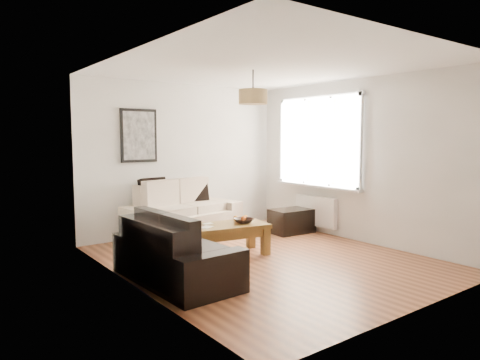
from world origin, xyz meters
TOP-DOWN VIEW (x-y plane):
  - floor at (0.00, 0.00)m, footprint 4.50×4.50m
  - ceiling at (0.00, 0.00)m, footprint 3.80×4.50m
  - wall_back at (0.00, 2.25)m, footprint 3.80×0.04m
  - wall_front at (0.00, -2.25)m, footprint 3.80×0.04m
  - wall_left at (-1.90, 0.00)m, footprint 0.04×4.50m
  - wall_right at (1.90, 0.00)m, footprint 0.04×4.50m
  - window_bay at (1.86, 0.80)m, footprint 0.14×1.90m
  - radiator at (1.82, 0.80)m, footprint 0.10×0.90m
  - poster at (-0.85, 2.22)m, footprint 0.62×0.04m
  - pendant_shade at (0.00, 0.30)m, footprint 0.40×0.40m
  - loveseat_cream at (-0.29, 1.78)m, footprint 1.95×1.26m
  - sofa_leather at (-1.43, -0.06)m, footprint 0.89×1.73m
  - coffee_table at (-0.27, 0.50)m, footprint 1.17×0.78m
  - ottoman at (1.45, 1.03)m, footprint 0.76×0.52m
  - cushion_left at (-0.71, 2.00)m, footprint 0.47×0.20m
  - cushion_right at (0.10, 2.00)m, footprint 0.40×0.15m
  - fruit_bowl at (-0.05, 0.44)m, footprint 0.29×0.29m
  - orange_a at (0.02, 0.54)m, footprint 0.10×0.10m
  - orange_b at (0.10, 0.60)m, footprint 0.09×0.09m
  - orange_c at (-0.05, 0.63)m, footprint 0.10×0.10m
  - papers at (-0.65, 0.50)m, footprint 0.22×0.19m

SIDE VIEW (x-z plane):
  - floor at x=0.00m, z-range 0.00..0.00m
  - ottoman at x=1.45m, z-range 0.00..0.42m
  - coffee_table at x=-0.27m, z-range 0.00..0.44m
  - sofa_leather at x=-1.43m, z-range 0.00..0.73m
  - radiator at x=1.82m, z-range 0.12..0.64m
  - papers at x=-0.65m, z-range 0.44..0.45m
  - loveseat_cream at x=-0.29m, z-range 0.00..0.90m
  - fruit_bowl at x=-0.05m, z-range 0.44..0.51m
  - orange_a at x=0.02m, z-range 0.44..0.52m
  - orange_b at x=0.10m, z-range 0.45..0.52m
  - orange_c at x=-0.05m, z-range 0.44..0.52m
  - cushion_right at x=0.10m, z-range 0.56..0.95m
  - cushion_left at x=-0.71m, z-range 0.56..1.01m
  - wall_back at x=0.00m, z-range 0.00..2.60m
  - wall_front at x=0.00m, z-range 0.00..2.60m
  - wall_left at x=-1.90m, z-range 0.00..2.60m
  - wall_right at x=1.90m, z-range 0.00..2.60m
  - window_bay at x=1.86m, z-range 0.80..2.40m
  - poster at x=-0.85m, z-range 1.26..2.13m
  - pendant_shade at x=0.00m, z-range 2.13..2.33m
  - ceiling at x=0.00m, z-range 2.60..2.60m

